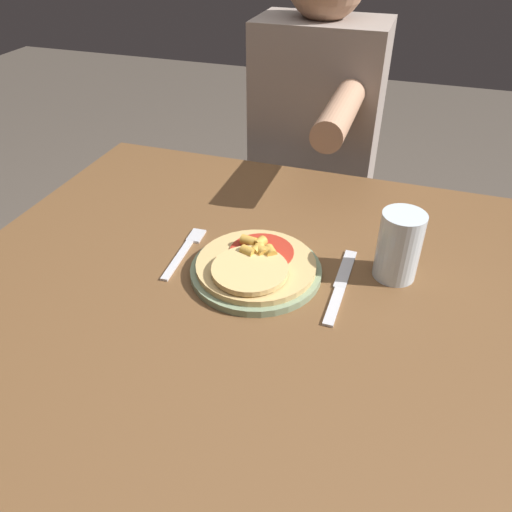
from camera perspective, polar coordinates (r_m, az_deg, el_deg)
ground_plane at (r=1.49m, az=0.99°, el=-26.78°), size 8.00×8.00×0.00m
dining_table at (r=0.96m, az=1.39°, el=-8.48°), size 1.18×0.98×0.76m
plate at (r=0.92m, az=0.00°, el=-1.66°), size 0.24×0.24×0.01m
pizza at (r=0.91m, az=-0.10°, el=-0.90°), size 0.22×0.22×0.04m
fork at (r=0.99m, az=-8.07°, el=0.74°), size 0.03×0.18×0.00m
knife at (r=0.90m, az=9.58°, el=-3.46°), size 0.02×0.22×0.00m
drinking_glass at (r=0.92m, az=16.02°, el=1.12°), size 0.08×0.08×0.13m
person_diner at (r=1.50m, az=6.78°, el=12.50°), size 0.34×0.52×1.26m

